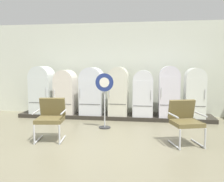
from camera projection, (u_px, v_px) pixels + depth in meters
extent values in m
cube|color=gray|center=(95.00, 150.00, 5.08)|extent=(12.00, 10.00, 0.05)
cube|color=silver|center=(117.00, 69.00, 8.51)|extent=(11.76, 0.12, 3.16)
cube|color=#47443F|center=(117.00, 33.00, 8.38)|extent=(11.76, 0.07, 0.06)
cube|color=#302C24|center=(114.00, 116.00, 8.04)|extent=(6.26, 0.95, 0.12)
cube|color=silver|center=(42.00, 95.00, 8.23)|extent=(0.69, 0.68, 1.21)
cylinder|color=silver|center=(42.00, 77.00, 8.17)|extent=(0.69, 0.66, 0.69)
cube|color=#383838|center=(38.00, 103.00, 7.92)|extent=(0.64, 0.01, 0.01)
cylinder|color=silver|center=(46.00, 92.00, 7.83)|extent=(0.02, 0.02, 0.28)
cube|color=silver|center=(66.00, 97.00, 8.11)|extent=(0.64, 0.66, 1.12)
cylinder|color=silver|center=(65.00, 80.00, 8.05)|extent=(0.64, 0.65, 0.64)
cube|color=#383838|center=(62.00, 104.00, 7.80)|extent=(0.59, 0.01, 0.01)
cylinder|color=silver|center=(54.00, 94.00, 7.80)|extent=(0.02, 0.02, 0.28)
cube|color=silver|center=(92.00, 96.00, 7.99)|extent=(0.72, 0.69, 1.17)
cylinder|color=silver|center=(92.00, 78.00, 7.93)|extent=(0.72, 0.68, 0.72)
cube|color=#383838|center=(90.00, 104.00, 7.67)|extent=(0.66, 0.01, 0.01)
cylinder|color=silver|center=(80.00, 93.00, 7.67)|extent=(0.02, 0.02, 0.28)
cube|color=silver|center=(119.00, 96.00, 7.86)|extent=(0.60, 0.69, 1.24)
cylinder|color=silver|center=(119.00, 76.00, 7.80)|extent=(0.60, 0.68, 0.60)
cube|color=#383838|center=(117.00, 104.00, 7.54)|extent=(0.55, 0.01, 0.01)
cylinder|color=silver|center=(109.00, 92.00, 7.53)|extent=(0.02, 0.02, 0.28)
cube|color=white|center=(143.00, 98.00, 7.73)|extent=(0.62, 0.63, 1.13)
cylinder|color=white|center=(143.00, 80.00, 7.67)|extent=(0.62, 0.62, 0.62)
cube|color=#383838|center=(143.00, 106.00, 7.43)|extent=(0.57, 0.01, 0.01)
cylinder|color=silver|center=(151.00, 95.00, 7.35)|extent=(0.02, 0.02, 0.28)
cube|color=white|center=(169.00, 96.00, 7.61)|extent=(0.61, 0.65, 1.27)
cylinder|color=white|center=(169.00, 76.00, 7.55)|extent=(0.61, 0.64, 0.61)
cube|color=#383838|center=(170.00, 105.00, 7.31)|extent=(0.56, 0.01, 0.01)
cylinder|color=silver|center=(161.00, 92.00, 7.30)|extent=(0.02, 0.02, 0.28)
cube|color=white|center=(194.00, 97.00, 7.49)|extent=(0.59, 0.63, 1.22)
cylinder|color=white|center=(195.00, 78.00, 7.43)|extent=(0.59, 0.61, 0.59)
cube|color=#383838|center=(196.00, 106.00, 7.20)|extent=(0.54, 0.01, 0.01)
cylinder|color=silver|center=(205.00, 94.00, 7.12)|extent=(0.02, 0.02, 0.28)
cylinder|color=silver|center=(38.00, 140.00, 5.61)|extent=(0.12, 0.60, 0.04)
cylinder|color=silver|center=(34.00, 134.00, 5.31)|extent=(0.05, 0.05, 0.42)
cylinder|color=silver|center=(62.00, 140.00, 5.61)|extent=(0.12, 0.60, 0.04)
cylinder|color=silver|center=(59.00, 134.00, 5.31)|extent=(0.05, 0.05, 0.42)
cube|color=brown|center=(50.00, 120.00, 5.56)|extent=(0.66, 0.62, 0.09)
cube|color=brown|center=(53.00, 107.00, 5.81)|extent=(0.61, 0.24, 0.43)
cylinder|color=silver|center=(36.00, 112.00, 5.54)|extent=(0.10, 0.49, 0.04)
cylinder|color=silver|center=(63.00, 112.00, 5.54)|extent=(0.10, 0.49, 0.04)
cylinder|color=silver|center=(174.00, 145.00, 5.25)|extent=(0.22, 0.58, 0.04)
cylinder|color=silver|center=(180.00, 139.00, 4.95)|extent=(0.05, 0.05, 0.42)
cylinder|color=silver|center=(198.00, 144.00, 5.33)|extent=(0.22, 0.58, 0.04)
cylinder|color=silver|center=(205.00, 138.00, 5.03)|extent=(0.05, 0.05, 0.42)
cube|color=brown|center=(187.00, 123.00, 5.24)|extent=(0.72, 0.69, 0.09)
cube|color=brown|center=(182.00, 109.00, 5.49)|extent=(0.61, 0.33, 0.43)
cylinder|color=silver|center=(173.00, 115.00, 5.17)|extent=(0.18, 0.48, 0.04)
cylinder|color=silver|center=(201.00, 114.00, 5.27)|extent=(0.18, 0.48, 0.04)
cylinder|color=#2D2D30|center=(105.00, 127.00, 6.74)|extent=(0.32, 0.32, 0.03)
cylinder|color=silver|center=(105.00, 105.00, 6.67)|extent=(0.04, 0.04, 1.23)
cylinder|color=navy|center=(104.00, 82.00, 6.58)|extent=(0.49, 0.02, 0.49)
cylinder|color=white|center=(104.00, 82.00, 6.57)|extent=(0.27, 0.00, 0.27)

